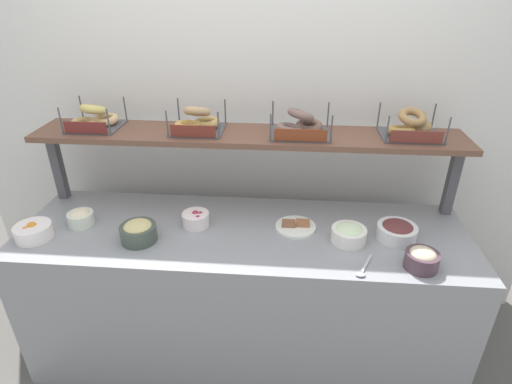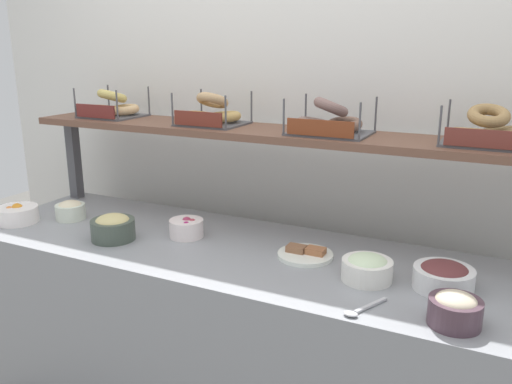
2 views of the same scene
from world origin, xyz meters
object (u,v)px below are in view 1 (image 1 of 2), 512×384
object	(u,v)px
bowl_tuna_salad	(422,259)
bowl_scallion_spread	(349,233)
bagel_basket_plain	(95,119)
bagel_basket_everything	(410,127)
bagel_basket_poppy	(300,126)
bowl_fruit_salad	(33,231)
serving_plate_white	(296,226)
bowl_beet_salad	(196,219)
bowl_hummus	(138,231)
serving_spoon_near_plate	(363,270)
bagel_basket_sesame	(197,122)
bowl_potato_salad	(81,217)
bowl_chocolate_spread	(397,231)

from	to	relation	value
bowl_tuna_salad	bowl_scallion_spread	xyz separation A→B (m)	(-0.30, 0.18, -0.00)
bowl_tuna_salad	bagel_basket_plain	bearing A→B (deg)	162.50
bowl_tuna_salad	bagel_basket_everything	xyz separation A→B (m)	(0.00, 0.52, 0.43)
bowl_tuna_salad	bagel_basket_everything	bearing A→B (deg)	89.68
bowl_scallion_spread	bagel_basket_poppy	bearing A→B (deg)	128.91
bowl_fruit_salad	serving_plate_white	world-z (taller)	bowl_fruit_salad
bowl_beet_salad	bowl_scallion_spread	bearing A→B (deg)	-5.92
bowl_hummus	bagel_basket_everything	bearing A→B (deg)	17.39
bowl_fruit_salad	serving_spoon_near_plate	bearing A→B (deg)	-4.62
bowl_tuna_salad	bowl_fruit_salad	bearing A→B (deg)	177.46
bowl_fruit_salad	bagel_basket_everything	bearing A→B (deg)	13.29
bowl_fruit_salad	serving_plate_white	distance (m)	1.31
bagel_basket_plain	bagel_basket_sesame	size ratio (longest dim) A/B	1.01
bagel_basket_poppy	bagel_basket_everything	size ratio (longest dim) A/B	1.04
bowl_hummus	bowl_fruit_salad	distance (m)	0.53
serving_plate_white	bowl_beet_salad	bearing A→B (deg)	-178.30
bowl_potato_salad	serving_spoon_near_plate	size ratio (longest dim) A/B	0.81
bowl_fruit_salad	bowl_scallion_spread	bearing A→B (deg)	3.68
bowl_tuna_salad	serving_plate_white	distance (m)	0.62
bowl_scallion_spread	bagel_basket_plain	xyz separation A→B (m)	(-1.35, 0.34, 0.43)
bowl_chocolate_spread	bagel_basket_sesame	xyz separation A→B (m)	(-1.03, 0.29, 0.43)
bowl_beet_salad	bagel_basket_everything	size ratio (longest dim) A/B	0.48
bowl_fruit_salad	bowl_beet_salad	distance (m)	0.80
bowl_scallion_spread	bowl_fruit_salad	size ratio (longest dim) A/B	0.96
bagel_basket_sesame	bagel_basket_poppy	distance (m)	0.54
bowl_scallion_spread	bagel_basket_poppy	size ratio (longest dim) A/B	0.56
serving_plate_white	bagel_basket_poppy	bearing A→B (deg)	89.53
serving_spoon_near_plate	bagel_basket_poppy	distance (m)	0.78
bowl_potato_salad	bowl_chocolate_spread	bearing A→B (deg)	0.16
bowl_tuna_salad	bowl_beet_salad	size ratio (longest dim) A/B	1.07
bowl_hummus	bagel_basket_plain	world-z (taller)	bagel_basket_plain
bowl_beet_salad	serving_spoon_near_plate	bearing A→B (deg)	-20.77
bowl_hummus	bowl_scallion_spread	bearing A→B (deg)	4.33
bowl_beet_salad	bagel_basket_plain	world-z (taller)	bagel_basket_plain
bowl_scallion_spread	bagel_basket_everything	xyz separation A→B (m)	(0.30, 0.34, 0.43)
bowl_potato_salad	bagel_basket_plain	world-z (taller)	bagel_basket_plain
serving_plate_white	bagel_basket_poppy	distance (m)	0.52
bowl_tuna_salad	bowl_scallion_spread	world-z (taller)	bowl_tuna_salad
bagel_basket_plain	bagel_basket_sesame	xyz separation A→B (m)	(0.56, -0.01, 0.00)
bowl_hummus	bagel_basket_sesame	world-z (taller)	bagel_basket_sesame
bowl_hummus	bagel_basket_everything	size ratio (longest dim) A/B	0.60
bowl_scallion_spread	bowl_potato_salad	bearing A→B (deg)	178.34
bowl_hummus	serving_spoon_near_plate	world-z (taller)	bowl_hummus
bowl_scallion_spread	bagel_basket_everything	bearing A→B (deg)	48.24
bagel_basket_plain	serving_plate_white	bearing A→B (deg)	-12.49
bowl_beet_salad	serving_spoon_near_plate	xyz separation A→B (m)	(0.81, -0.31, -0.03)
bowl_chocolate_spread	bowl_hummus	world-z (taller)	bowl_hummus
bowl_chocolate_spread	bowl_beet_salad	xyz separation A→B (m)	(-1.01, 0.04, -0.00)
bowl_tuna_salad	bowl_scallion_spread	size ratio (longest dim) A/B	0.87
bowl_tuna_salad	bagel_basket_poppy	distance (m)	0.86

